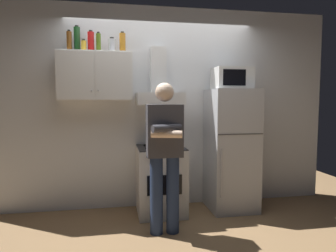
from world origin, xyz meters
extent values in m
plane|color=olive|center=(0.00, 0.00, 0.00)|extent=(7.00, 7.00, 0.00)
cube|color=white|center=(0.00, 0.60, 1.35)|extent=(4.80, 0.10, 2.70)
cube|color=white|center=(-0.85, 0.38, 1.75)|extent=(0.90, 0.34, 0.60)
cube|color=white|center=(-1.07, 0.20, 1.75)|extent=(0.43, 0.01, 0.58)
cube|color=white|center=(-0.62, 0.20, 1.75)|extent=(0.43, 0.01, 0.58)
sphere|color=#B2B2B7|center=(-0.89, 0.19, 1.57)|extent=(0.02, 0.02, 0.02)
sphere|color=#B2B2B7|center=(-0.81, 0.19, 1.57)|extent=(0.02, 0.02, 0.02)
cube|color=white|center=(-0.05, 0.25, 0.42)|extent=(0.60, 0.60, 0.85)
cube|color=black|center=(-0.05, 0.25, 0.86)|extent=(0.59, 0.59, 0.01)
cube|color=black|center=(-0.05, -0.05, 0.45)|extent=(0.42, 0.01, 0.24)
cylinder|color=black|center=(-0.18, 0.13, 0.87)|extent=(0.16, 0.16, 0.01)
cylinder|color=black|center=(0.08, 0.13, 0.87)|extent=(0.16, 0.16, 0.01)
cylinder|color=black|center=(-0.18, 0.37, 0.87)|extent=(0.16, 0.16, 0.01)
cylinder|color=black|center=(0.08, 0.37, 0.87)|extent=(0.16, 0.16, 0.01)
cylinder|color=black|center=(-0.25, -0.06, 0.80)|extent=(0.04, 0.02, 0.04)
cylinder|color=black|center=(-0.12, -0.06, 0.80)|extent=(0.04, 0.02, 0.04)
cylinder|color=black|center=(0.02, -0.06, 0.80)|extent=(0.04, 0.02, 0.04)
cylinder|color=black|center=(0.15, -0.06, 0.80)|extent=(0.04, 0.02, 0.04)
cube|color=white|center=(-0.05, 0.33, 1.47)|extent=(0.60, 0.44, 0.15)
cube|color=white|center=(-0.05, 0.47, 1.85)|extent=(0.20, 0.16, 0.60)
cube|color=silver|center=(0.90, 0.25, 0.80)|extent=(0.60, 0.60, 1.60)
cube|color=#4C4C4C|center=(0.90, -0.05, 1.04)|extent=(0.59, 0.01, 0.01)
cylinder|color=silver|center=(0.65, -0.06, 0.56)|extent=(0.02, 0.02, 0.60)
cube|color=silver|center=(0.90, 0.27, 1.74)|extent=(0.48, 0.36, 0.28)
cube|color=black|center=(0.86, 0.09, 1.74)|extent=(0.30, 0.01, 0.20)
cylinder|color=navy|center=(-0.19, -0.35, 0.42)|extent=(0.14, 0.14, 0.85)
cylinder|color=navy|center=(-0.01, -0.35, 0.42)|extent=(0.14, 0.14, 0.85)
cube|color=#3F3F47|center=(-0.10, -0.35, 1.13)|extent=(0.38, 0.20, 0.56)
cylinder|color=#3F3F47|center=(-0.10, -0.49, 1.17)|extent=(0.33, 0.17, 0.08)
cylinder|color=beige|center=(-0.10, -0.49, 1.11)|extent=(0.33, 0.17, 0.08)
sphere|color=beige|center=(-0.10, -0.35, 1.54)|extent=(0.20, 0.20, 0.20)
cylinder|color=brown|center=(-1.15, 0.37, 2.17)|extent=(0.06, 0.06, 0.23)
cylinder|color=black|center=(-1.15, 0.37, 2.29)|extent=(0.03, 0.03, 0.02)
cylinder|color=red|center=(-0.90, 0.38, 2.17)|extent=(0.08, 0.08, 0.24)
cylinder|color=black|center=(-0.90, 0.38, 2.30)|extent=(0.04, 0.04, 0.02)
cylinder|color=#B2B5BA|center=(-0.64, 0.40, 2.14)|extent=(0.10, 0.10, 0.17)
cylinder|color=black|center=(-0.64, 0.40, 2.23)|extent=(0.05, 0.05, 0.02)
cylinder|color=#19471E|center=(-1.07, 0.42, 2.20)|extent=(0.08, 0.08, 0.30)
cylinder|color=black|center=(-1.07, 0.42, 2.36)|extent=(0.04, 0.04, 0.02)
cylinder|color=#4C6B19|center=(-0.81, 0.34, 2.16)|extent=(0.06, 0.06, 0.22)
cylinder|color=black|center=(-0.81, 0.34, 2.28)|extent=(0.03, 0.03, 0.02)
cylinder|color=#B7721E|center=(-0.51, 0.41, 2.17)|extent=(0.08, 0.08, 0.25)
cylinder|color=black|center=(-0.51, 0.41, 2.31)|extent=(0.04, 0.04, 0.02)
cylinder|color=gold|center=(-0.98, 0.35, 2.11)|extent=(0.06, 0.06, 0.13)
cylinder|color=black|center=(-0.98, 0.35, 2.19)|extent=(0.03, 0.03, 0.02)
camera|label=1|loc=(-0.62, -3.51, 1.45)|focal=32.24mm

